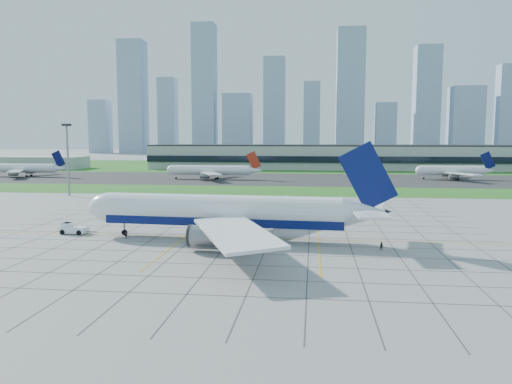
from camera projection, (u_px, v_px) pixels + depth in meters
ground at (234, 236)px, 106.26m from camera, size 1400.00×1400.00×0.00m
grass_median at (270, 191)px, 195.12m from camera, size 700.00×35.00×0.04m
asphalt_taxiway at (280, 179)px, 249.43m from camera, size 700.00×75.00×0.04m
grass_far at (290, 166)px, 358.04m from camera, size 700.00×145.00×0.04m
apron_markings at (243, 227)px, 117.16m from camera, size 120.00×130.00×0.03m
terminal at (349, 157)px, 327.81m from camera, size 260.00×43.00×15.80m
service_block at (46, 162)px, 331.36m from camera, size 50.00×25.00×8.00m
light_mast at (68, 150)px, 176.61m from camera, size 2.50×2.50×25.60m
city_skyline at (293, 106)px, 614.16m from camera, size 523.00×32.40×160.00m
airliner at (225, 212)px, 102.35m from camera, size 64.43×65.11×20.27m
pushback_tug at (73, 229)px, 108.53m from camera, size 8.64×3.35×2.38m
crew_near at (126, 234)px, 103.07m from camera, size 0.72×0.84×1.94m
crew_far at (382, 246)px, 92.25m from camera, size 0.94×0.82×1.65m
distant_jet_0 at (24, 168)px, 263.67m from camera, size 41.43×42.66×14.08m
distant_jet_1 at (211, 170)px, 247.33m from camera, size 45.11×42.66×14.08m
distant_jet_2 at (453, 171)px, 245.07m from camera, size 35.39×42.66×14.08m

